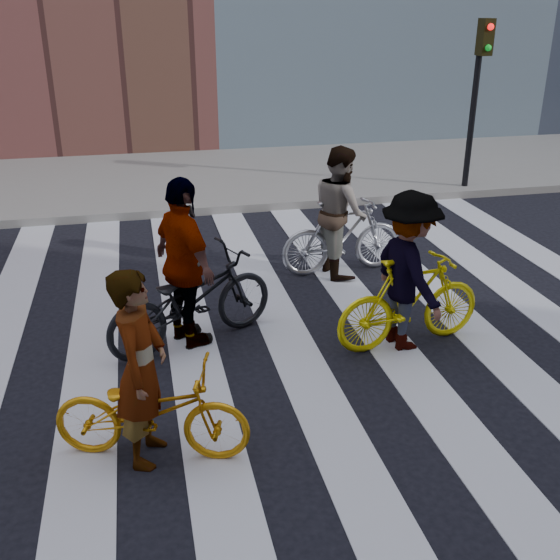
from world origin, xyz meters
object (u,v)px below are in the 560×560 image
object	(u,v)px
bike_yellow_left	(151,412)
bike_silver_mid	(343,236)
bike_yellow_right	(410,302)
traffic_signal	(479,77)
bike_dark_rear	(191,300)
rider_right	(408,272)
rider_mid	(340,211)
rider_left	(141,368)
rider_rear	(185,264)

from	to	relation	value
bike_yellow_left	bike_silver_mid	bearing A→B (deg)	-21.24
bike_yellow_left	bike_yellow_right	distance (m)	3.21
traffic_signal	bike_dark_rear	distance (m)	8.09
bike_yellow_left	rider_right	distance (m)	3.20
rider_mid	bike_yellow_left	bearing A→B (deg)	138.73
bike_yellow_left	traffic_signal	bearing A→B (deg)	-26.17
bike_dark_rear	rider_right	size ratio (longest dim) A/B	1.14
rider_left	rider_rear	xyz separation A→B (m)	(0.53, 1.95, 0.10)
bike_dark_rear	rider_right	bearing A→B (deg)	-127.41
traffic_signal	rider_left	size ratio (longest dim) A/B	1.92
rider_left	rider_mid	size ratio (longest dim) A/B	0.95
bike_yellow_left	rider_left	distance (m)	0.43
bike_yellow_left	bike_yellow_right	bearing A→B (deg)	-47.79
bike_silver_mid	bike_dark_rear	size ratio (longest dim) A/B	0.88
traffic_signal	bike_yellow_left	xyz separation A→B (m)	(-6.55, -7.06, -1.84)
bike_yellow_left	bike_silver_mid	distance (m)	4.60
bike_yellow_right	rider_mid	distance (m)	2.28
traffic_signal	rider_rear	xyz separation A→B (m)	(-6.08, -5.11, -1.31)
rider_rear	rider_mid	bearing A→B (deg)	-77.58
rider_left	rider_mid	xyz separation A→B (m)	(2.83, 3.63, 0.05)
bike_yellow_left	rider_rear	world-z (taller)	rider_rear
bike_dark_rear	rider_mid	size ratio (longest dim) A/B	1.12
rider_mid	rider_right	world-z (taller)	rider_mid
bike_yellow_left	bike_silver_mid	world-z (taller)	bike_silver_mid
rider_right	bike_yellow_left	bearing A→B (deg)	107.88
bike_dark_rear	rider_left	distance (m)	2.06
rider_right	rider_rear	xyz separation A→B (m)	(-2.37, 0.57, 0.07)
bike_silver_mid	bike_dark_rear	bearing A→B (deg)	122.26
bike_yellow_right	rider_left	world-z (taller)	rider_left
rider_mid	bike_yellow_right	bearing A→B (deg)	179.29
traffic_signal	rider_right	size ratio (longest dim) A/B	1.85
bike_yellow_right	rider_rear	bearing A→B (deg)	68.78
traffic_signal	rider_right	xyz separation A→B (m)	(-3.71, -5.68, -1.38)
traffic_signal	rider_right	world-z (taller)	traffic_signal
traffic_signal	bike_yellow_right	bearing A→B (deg)	-122.76
bike_yellow_right	rider_right	size ratio (longest dim) A/B	0.99
bike_silver_mid	bike_dark_rear	xyz separation A→B (m)	(-2.30, -1.68, -0.00)
bike_dark_rear	rider_left	bearing A→B (deg)	139.81
bike_silver_mid	rider_mid	xyz separation A→B (m)	(-0.05, 0.00, 0.37)
traffic_signal	rider_mid	world-z (taller)	traffic_signal
rider_left	traffic_signal	bearing A→B (deg)	-26.39
bike_silver_mid	bike_yellow_right	size ratio (longest dim) A/B	1.01
rider_right	bike_yellow_right	bearing A→B (deg)	-98.04
bike_silver_mid	rider_rear	world-z (taller)	rider_rear
rider_left	rider_right	xyz separation A→B (m)	(2.90, 1.38, 0.03)
bike_yellow_left	rider_rear	xyz separation A→B (m)	(0.48, 1.95, 0.53)
bike_dark_rear	rider_mid	world-z (taller)	rider_mid
rider_left	rider_mid	bearing A→B (deg)	-21.24
bike_yellow_left	rider_left	world-z (taller)	rider_left
rider_mid	traffic_signal	bearing A→B (deg)	-51.55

